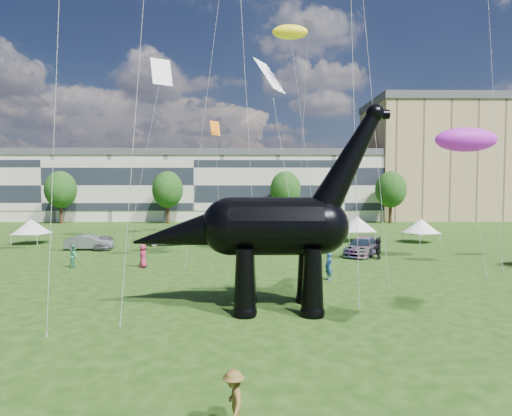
{
  "coord_description": "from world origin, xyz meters",
  "views": [
    {
      "loc": [
        1.88,
        -19.59,
        6.45
      ],
      "look_at": [
        2.3,
        8.0,
        5.0
      ],
      "focal_mm": 30.0,
      "sensor_mm": 36.0,
      "label": 1
    }
  ],
  "objects": [
    {
      "name": "dinosaur_sculpture",
      "position": [
        2.74,
        2.44,
        4.16
      ],
      "size": [
        13.42,
        3.74,
        11.01
      ],
      "rotation": [
        0.0,
        0.0,
        -0.02
      ],
      "color": "black",
      "rests_on": "ground"
    },
    {
      "name": "tree_far_left",
      "position": [
        -30.0,
        53.0,
        6.29
      ],
      "size": [
        5.2,
        5.2,
        9.44
      ],
      "color": "#382314",
      "rests_on": "ground"
    },
    {
      "name": "car_grey",
      "position": [
        -14.21,
        23.32,
        0.76
      ],
      "size": [
        4.68,
        1.87,
        1.51
      ],
      "primitive_type": "imported",
      "rotation": [
        0.0,
        0.0,
        1.63
      ],
      "color": "slate",
      "rests_on": "ground"
    },
    {
      "name": "visitors",
      "position": [
        -1.15,
        16.38,
        0.9
      ],
      "size": [
        48.7,
        43.73,
        1.9
      ],
      "color": "#9B2645",
      "rests_on": "ground"
    },
    {
      "name": "car_dark",
      "position": [
        12.31,
        19.48,
        0.82
      ],
      "size": [
        4.85,
        6.01,
        1.63
      ],
      "primitive_type": "imported",
      "rotation": [
        0.0,
        0.0,
        -0.54
      ],
      "color": "#595960",
      "rests_on": "ground"
    },
    {
      "name": "car_silver",
      "position": [
        -12.94,
        23.95,
        0.68
      ],
      "size": [
        2.26,
        4.2,
        1.36
      ],
      "primitive_type": "imported",
      "rotation": [
        0.0,
        0.0,
        0.17
      ],
      "color": "#A1A1A6",
      "rests_on": "ground"
    },
    {
      "name": "apartment_block",
      "position": [
        40.0,
        65.0,
        11.0
      ],
      "size": [
        28.0,
        18.0,
        22.0
      ],
      "primitive_type": "cube",
      "color": "tan",
      "rests_on": "ground"
    },
    {
      "name": "tree_mid_right",
      "position": [
        8.0,
        53.0,
        6.29
      ],
      "size": [
        5.2,
        5.2,
        9.44
      ],
      "color": "#382314",
      "rests_on": "ground"
    },
    {
      "name": "terrace_row",
      "position": [
        -8.0,
        62.0,
        6.0
      ],
      "size": [
        78.0,
        11.0,
        12.0
      ],
      "primitive_type": "cube",
      "color": "beige",
      "rests_on": "ground"
    },
    {
      "name": "gazebo_far",
      "position": [
        21.28,
        28.24,
        1.89
      ],
      "size": [
        5.0,
        5.0,
        2.7
      ],
      "rotation": [
        0.0,
        0.0,
        0.37
      ],
      "color": "white",
      "rests_on": "ground"
    },
    {
      "name": "kites",
      "position": [
        11.1,
        15.03,
        19.68
      ],
      "size": [
        54.35,
        42.88,
        26.49
      ],
      "color": "red",
      "rests_on": "ground"
    },
    {
      "name": "gazebo_left",
      "position": [
        -22.23,
        27.8,
        1.93
      ],
      "size": [
        4.21,
        4.21,
        2.75
      ],
      "rotation": [
        0.0,
        0.0,
        -0.07
      ],
      "color": "silver",
      "rests_on": "ground"
    },
    {
      "name": "ground",
      "position": [
        0.0,
        0.0,
        0.0
      ],
      "size": [
        220.0,
        220.0,
        0.0
      ],
      "primitive_type": "plane",
      "color": "#16330C",
      "rests_on": "ground"
    },
    {
      "name": "gazebo_near",
      "position": [
        14.33,
        29.4,
        2.04
      ],
      "size": [
        4.72,
        4.72,
        2.91
      ],
      "rotation": [
        0.0,
        0.0,
        0.14
      ],
      "color": "silver",
      "rests_on": "ground"
    },
    {
      "name": "tree_mid_left",
      "position": [
        -12.0,
        53.0,
        6.29
      ],
      "size": [
        5.2,
        5.2,
        9.44
      ],
      "color": "#382314",
      "rests_on": "ground"
    },
    {
      "name": "tree_far_right",
      "position": [
        26.0,
        53.0,
        6.29
      ],
      "size": [
        5.2,
        5.2,
        9.44
      ],
      "color": "#382314",
      "rests_on": "ground"
    },
    {
      "name": "car_white",
      "position": [
        -6.76,
        26.87,
        0.68
      ],
      "size": [
        5.26,
        3.28,
        1.36
      ],
      "primitive_type": "imported",
      "rotation": [
        0.0,
        0.0,
        1.79
      ],
      "color": "white",
      "rests_on": "ground"
    }
  ]
}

